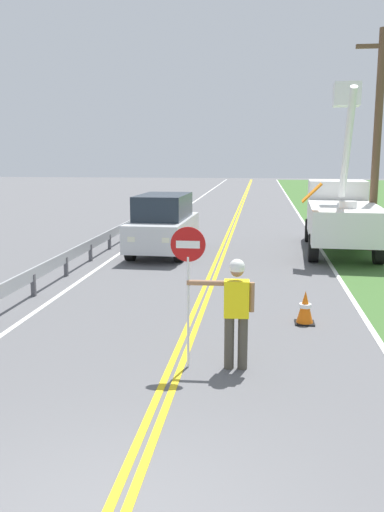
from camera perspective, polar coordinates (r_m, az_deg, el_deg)
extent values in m
cube|color=yellow|center=(24.53, 3.83, 2.50)|extent=(0.11, 110.00, 0.01)
cube|color=yellow|center=(24.52, 4.25, 2.50)|extent=(0.11, 110.00, 0.01)
cube|color=silver|center=(24.59, 12.45, 2.30)|extent=(0.12, 110.00, 0.01)
cube|color=silver|center=(24.98, -4.24, 2.64)|extent=(0.12, 110.00, 0.01)
cylinder|color=#474238|center=(8.91, 5.37, -9.12)|extent=(0.16, 0.16, 0.88)
cylinder|color=#474238|center=(8.91, 3.94, -9.09)|extent=(0.16, 0.16, 0.88)
cube|color=yellow|center=(8.69, 4.73, -4.51)|extent=(0.41, 0.25, 0.60)
cylinder|color=#996B4C|center=(8.65, 1.43, -2.85)|extent=(0.60, 0.11, 0.09)
cylinder|color=#996B4C|center=(8.69, 6.32, -4.34)|extent=(0.09, 0.09, 0.48)
sphere|color=#996B4C|center=(8.58, 4.78, -1.48)|extent=(0.22, 0.22, 0.22)
sphere|color=white|center=(8.57, 4.78, -1.15)|extent=(0.25, 0.25, 0.25)
cylinder|color=silver|center=(8.80, -0.41, -6.01)|extent=(0.04, 0.04, 1.85)
cylinder|color=#B71414|center=(8.55, -0.42, 1.24)|extent=(0.56, 0.03, 0.56)
cube|color=white|center=(8.53, -0.44, 1.22)|extent=(0.38, 0.01, 0.12)
cube|color=white|center=(19.09, 15.76, 3.48)|extent=(2.54, 4.72, 1.10)
cube|color=white|center=(22.48, 14.98, 5.17)|extent=(2.31, 2.21, 2.00)
cube|color=#1E2833|center=(23.48, 14.82, 6.13)|extent=(1.98, 0.17, 0.90)
cylinder|color=silver|center=(18.11, 16.13, 5.23)|extent=(0.56, 0.56, 0.24)
cylinder|color=silver|center=(19.18, 16.08, 11.17)|extent=(0.37, 2.50, 3.65)
cube|color=white|center=(20.43, 16.02, 16.07)|extent=(0.95, 0.95, 0.80)
cube|color=orange|center=(17.12, 12.54, 6.55)|extent=(0.64, 0.83, 0.59)
cylinder|color=black|center=(22.33, 12.26, 2.67)|extent=(0.37, 0.94, 0.92)
cylinder|color=black|center=(22.50, 17.51, 2.48)|extent=(0.37, 0.94, 0.92)
cylinder|color=black|center=(18.10, 12.69, 0.85)|extent=(0.37, 0.94, 0.92)
cylinder|color=black|center=(18.31, 19.14, 0.63)|extent=(0.37, 0.94, 0.92)
cube|color=silver|center=(19.09, -3.02, 2.62)|extent=(1.98, 4.65, 0.92)
cube|color=#1E2833|center=(18.99, -3.05, 5.25)|extent=(1.70, 2.90, 0.84)
cube|color=#EAEACC|center=(16.76, -2.78, 1.68)|extent=(0.24, 0.07, 0.16)
cube|color=#EAEACC|center=(17.02, -6.43, 1.76)|extent=(0.24, 0.07, 0.16)
cylinder|color=black|center=(17.62, -1.35, 0.45)|extent=(0.30, 0.69, 0.68)
cylinder|color=black|center=(17.98, -6.50, 0.59)|extent=(0.30, 0.69, 0.68)
cylinder|color=black|center=(20.40, 0.07, 1.84)|extent=(0.30, 0.69, 0.68)
cylinder|color=black|center=(20.71, -4.42, 1.94)|extent=(0.30, 0.69, 0.68)
cylinder|color=brown|center=(20.70, 18.93, 11.23)|extent=(0.28, 0.28, 7.75)
cube|color=brown|center=(21.02, 19.50, 20.18)|extent=(1.80, 0.14, 0.14)
cone|color=orange|center=(11.43, 11.85, -5.32)|extent=(0.36, 0.36, 0.70)
cylinder|color=white|center=(11.42, 11.86, -5.15)|extent=(0.25, 0.25, 0.08)
cube|color=black|center=(11.53, 11.79, -6.92)|extent=(0.40, 0.40, 0.03)
cube|color=#9EA0A3|center=(21.32, -7.89, 2.69)|extent=(0.06, 32.00, 0.32)
cube|color=#4C4C51|center=(13.93, -16.40, -2.99)|extent=(0.10, 0.10, 0.55)
cube|color=#4C4C51|center=(15.99, -13.16, -1.11)|extent=(0.10, 0.10, 0.55)
cube|color=#4C4C51|center=(18.11, -10.67, 0.34)|extent=(0.10, 0.10, 0.55)
cube|color=#4C4C51|center=(20.27, -8.71, 1.48)|extent=(0.10, 0.10, 0.55)
cube|color=#4C4C51|center=(22.45, -7.12, 2.39)|extent=(0.10, 0.10, 0.55)
cube|color=#4C4C51|center=(24.65, -5.82, 3.15)|extent=(0.10, 0.10, 0.55)
cube|color=#4C4C51|center=(26.87, -4.72, 3.78)|extent=(0.10, 0.10, 0.55)
cube|color=#4C4C51|center=(29.09, -3.80, 4.31)|extent=(0.10, 0.10, 0.55)
cube|color=#4C4C51|center=(31.33, -3.00, 4.76)|extent=(0.10, 0.10, 0.55)
cube|color=#4C4C51|center=(33.57, -2.31, 5.16)|extent=(0.10, 0.10, 0.55)
cube|color=#4C4C51|center=(35.82, -1.71, 5.50)|extent=(0.10, 0.10, 0.55)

